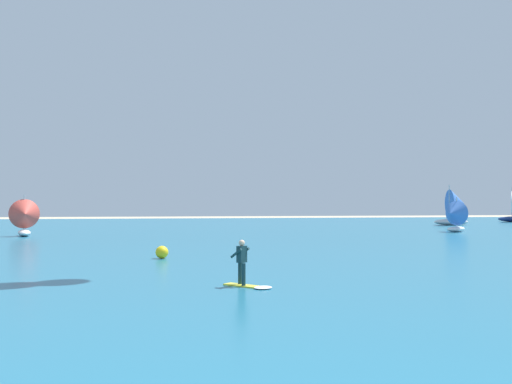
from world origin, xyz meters
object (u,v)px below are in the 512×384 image
Objects in this scene: kitesurfer at (246,270)px; marker_buoy at (162,252)px; sailboat_mid_left at (25,217)px; sailboat_leading at (454,216)px; sailboat_anchored_offshore at (456,207)px.

marker_buoy is (-3.24, 10.23, -0.26)m from kitesurfer.
sailboat_mid_left is 5.32× the size of marker_buoy.
sailboat_leading is 16.31m from sailboat_anchored_offshore.
kitesurfer is at bearing -72.42° from marker_buoy.
sailboat_anchored_offshore reaches higher than kitesurfer.
sailboat_leading is at bearing 37.65° from marker_buoy.
sailboat_mid_left is 1.05× the size of sailboat_leading.
sailboat_leading is at bearing 52.21° from kitesurfer.
sailboat_leading is at bearing 1.48° from sailboat_mid_left.
sailboat_mid_left reaches higher than sailboat_leading.
sailboat_anchored_offshore reaches higher than sailboat_mid_left.
sailboat_mid_left reaches higher than kitesurfer.
sailboat_leading is (40.09, 1.04, -0.08)m from sailboat_mid_left.
sailboat_leading is (24.58, 31.70, 0.97)m from kitesurfer.
kitesurfer is 0.35× the size of sailboat_anchored_offshore.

